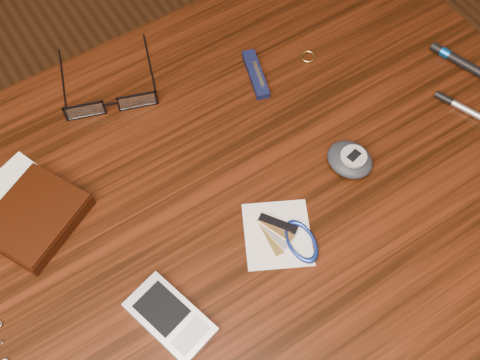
{
  "coord_description": "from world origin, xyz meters",
  "views": [
    {
      "loc": [
        -0.16,
        -0.29,
        1.44
      ],
      "look_at": [
        0.05,
        0.03,
        0.76
      ],
      "focal_mm": 45.0,
      "sensor_mm": 36.0,
      "label": 1
    }
  ],
  "objects_px": {
    "eyeglasses": "(111,102)",
    "notepad_keys": "(289,237)",
    "pda_phone": "(170,318)",
    "silver_pen": "(469,111)",
    "desk": "(224,253)",
    "wallet_and_card": "(35,217)",
    "pedometer": "(350,159)",
    "pocket_knife": "(256,74)"
  },
  "relations": [
    {
      "from": "eyeglasses",
      "to": "notepad_keys",
      "type": "bearing_deg",
      "value": -72.66
    },
    {
      "from": "pda_phone",
      "to": "silver_pen",
      "type": "relative_size",
      "value": 0.97
    },
    {
      "from": "notepad_keys",
      "to": "eyeglasses",
      "type": "bearing_deg",
      "value": 107.34
    },
    {
      "from": "desk",
      "to": "wallet_and_card",
      "type": "relative_size",
      "value": 5.59
    },
    {
      "from": "wallet_and_card",
      "to": "pedometer",
      "type": "relative_size",
      "value": 2.42
    },
    {
      "from": "notepad_keys",
      "to": "pocket_knife",
      "type": "xyz_separation_m",
      "value": [
        0.11,
        0.24,
        0.0
      ]
    },
    {
      "from": "notepad_keys",
      "to": "silver_pen",
      "type": "relative_size",
      "value": 1.01
    },
    {
      "from": "pocket_knife",
      "to": "wallet_and_card",
      "type": "bearing_deg",
      "value": -173.04
    },
    {
      "from": "eyeglasses",
      "to": "pedometer",
      "type": "height_order",
      "value": "eyeglasses"
    },
    {
      "from": "desk",
      "to": "eyeglasses",
      "type": "bearing_deg",
      "value": 98.67
    },
    {
      "from": "wallet_and_card",
      "to": "pocket_knife",
      "type": "xyz_separation_m",
      "value": [
        0.36,
        0.04,
        -0.01
      ]
    },
    {
      "from": "desk",
      "to": "pocket_knife",
      "type": "height_order",
      "value": "pocket_knife"
    },
    {
      "from": "eyeglasses",
      "to": "pocket_knife",
      "type": "relative_size",
      "value": 1.94
    },
    {
      "from": "eyeglasses",
      "to": "notepad_keys",
      "type": "xyz_separation_m",
      "value": [
        0.09,
        -0.3,
        -0.01
      ]
    },
    {
      "from": "pda_phone",
      "to": "pocket_knife",
      "type": "distance_m",
      "value": 0.37
    },
    {
      "from": "pedometer",
      "to": "pda_phone",
      "type": "bearing_deg",
      "value": -169.68
    },
    {
      "from": "wallet_and_card",
      "to": "eyeglasses",
      "type": "bearing_deg",
      "value": 33.85
    },
    {
      "from": "wallet_and_card",
      "to": "notepad_keys",
      "type": "distance_m",
      "value": 0.32
    },
    {
      "from": "eyeglasses",
      "to": "silver_pen",
      "type": "distance_m",
      "value": 0.5
    },
    {
      "from": "eyeglasses",
      "to": "silver_pen",
      "type": "relative_size",
      "value": 1.43
    },
    {
      "from": "pedometer",
      "to": "silver_pen",
      "type": "distance_m",
      "value": 0.19
    },
    {
      "from": "eyeglasses",
      "to": "silver_pen",
      "type": "bearing_deg",
      "value": -33.94
    },
    {
      "from": "pedometer",
      "to": "pocket_knife",
      "type": "relative_size",
      "value": 0.85
    },
    {
      "from": "desk",
      "to": "pocket_knife",
      "type": "distance_m",
      "value": 0.26
    },
    {
      "from": "silver_pen",
      "to": "desk",
      "type": "bearing_deg",
      "value": 173.47
    },
    {
      "from": "wallet_and_card",
      "to": "pda_phone",
      "type": "bearing_deg",
      "value": -68.68
    },
    {
      "from": "desk",
      "to": "wallet_and_card",
      "type": "distance_m",
      "value": 0.26
    },
    {
      "from": "wallet_and_card",
      "to": "pda_phone",
      "type": "relative_size",
      "value": 1.57
    },
    {
      "from": "pedometer",
      "to": "notepad_keys",
      "type": "height_order",
      "value": "pedometer"
    },
    {
      "from": "desk",
      "to": "pocket_knife",
      "type": "relative_size",
      "value": 11.51
    },
    {
      "from": "wallet_and_card",
      "to": "desk",
      "type": "bearing_deg",
      "value": -33.22
    },
    {
      "from": "wallet_and_card",
      "to": "silver_pen",
      "type": "height_order",
      "value": "wallet_and_card"
    },
    {
      "from": "pedometer",
      "to": "pocket_knife",
      "type": "xyz_separation_m",
      "value": [
        -0.02,
        0.19,
        -0.01
      ]
    },
    {
      "from": "desk",
      "to": "pocket_knife",
      "type": "bearing_deg",
      "value": 46.32
    },
    {
      "from": "pda_phone",
      "to": "silver_pen",
      "type": "bearing_deg",
      "value": 3.52
    },
    {
      "from": "notepad_keys",
      "to": "silver_pen",
      "type": "height_order",
      "value": "silver_pen"
    },
    {
      "from": "notepad_keys",
      "to": "pocket_knife",
      "type": "distance_m",
      "value": 0.26
    },
    {
      "from": "pedometer",
      "to": "desk",
      "type": "bearing_deg",
      "value": 174.37
    },
    {
      "from": "eyeglasses",
      "to": "pda_phone",
      "type": "bearing_deg",
      "value": -104.69
    },
    {
      "from": "pedometer",
      "to": "notepad_keys",
      "type": "xyz_separation_m",
      "value": [
        -0.13,
        -0.05,
        -0.01
      ]
    },
    {
      "from": "desk",
      "to": "pda_phone",
      "type": "bearing_deg",
      "value": -147.77
    },
    {
      "from": "desk",
      "to": "eyeglasses",
      "type": "relative_size",
      "value": 5.94
    }
  ]
}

